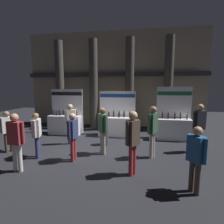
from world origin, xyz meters
TOP-DOWN VIEW (x-y plane):
  - ground_plane at (0.00, 0.00)m, footprint 24.00×24.00m
  - hall_colonnade at (0.00, 4.26)m, footprint 11.05×1.29m
  - exhibitor_booth_0 at (-2.14, 1.88)m, footprint 1.74×0.73m
  - exhibitor_booth_1 at (0.56, 1.99)m, footprint 1.85×0.66m
  - exhibitor_booth_2 at (3.31, 1.85)m, footprint 1.61×0.66m
  - trash_bin at (0.26, 0.49)m, footprint 0.37×0.37m
  - visitor_0 at (1.62, -1.95)m, footprint 0.39×0.44m
  - visitor_1 at (-1.74, -1.27)m, footprint 0.38×0.55m
  - visitor_2 at (-0.40, -1.30)m, footprint 0.25×0.55m
  - visitor_3 at (-1.18, 0.35)m, footprint 0.45×0.32m
  - visitor_4 at (0.43, -0.53)m, footprint 0.40×0.43m
  - visitor_5 at (-1.72, -2.32)m, footprint 0.57×0.27m
  - visitor_6 at (3.10, -2.56)m, footprint 0.41×0.46m
  - visitor_7 at (3.96, 0.28)m, footprint 0.51×0.41m
  - visitor_8 at (2.22, -0.58)m, footprint 0.36×0.48m
  - visitor_9 at (-3.14, -0.96)m, footprint 0.39×0.56m

SIDE VIEW (x-z plane):
  - ground_plane at x=0.00m, z-range 0.00..0.00m
  - trash_bin at x=0.26m, z-range 0.00..0.61m
  - exhibitor_booth_1 at x=0.56m, z-range -0.54..1.69m
  - exhibitor_booth_0 at x=-2.14m, z-range -0.57..1.76m
  - exhibitor_booth_2 at x=3.31m, z-range -0.63..1.85m
  - visitor_9 at x=-3.14m, z-range 0.15..1.72m
  - visitor_6 at x=3.10m, z-range 0.15..1.75m
  - visitor_1 at x=-1.74m, z-range 0.16..1.74m
  - visitor_2 at x=-0.40m, z-range 0.14..1.76m
  - visitor_3 at x=-1.18m, z-range 0.15..1.89m
  - visitor_4 at x=0.43m, z-range 0.16..1.89m
  - visitor_5 at x=-1.72m, z-range 0.18..1.91m
  - visitor_8 at x=2.22m, z-range 0.17..2.00m
  - visitor_0 at x=1.62m, z-range 0.18..2.01m
  - visitor_7 at x=3.96m, z-range 0.20..2.04m
  - hall_colonnade at x=0.00m, z-range -0.07..5.75m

